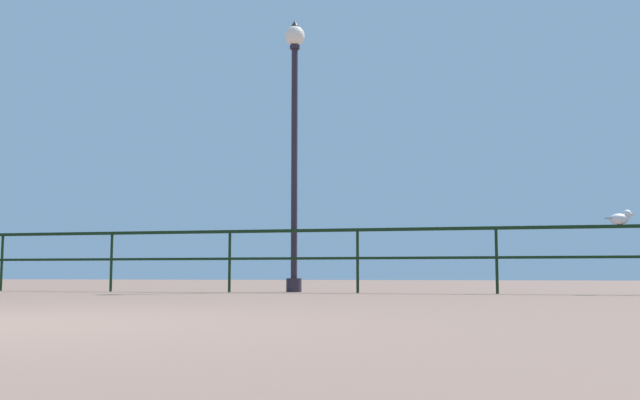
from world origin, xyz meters
name	(u,v)px	position (x,y,z in m)	size (l,w,h in m)	color
pier_railing	(292,245)	(0.00, 7.42, 0.73)	(22.83, 0.05, 0.99)	black
lamppost_center	(294,125)	(-0.06, 7.76, 2.73)	(0.33, 0.33, 4.49)	#271F2A
seagull_on_rail	(621,218)	(4.84, 7.43, 1.08)	(0.43, 0.28, 0.21)	silver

